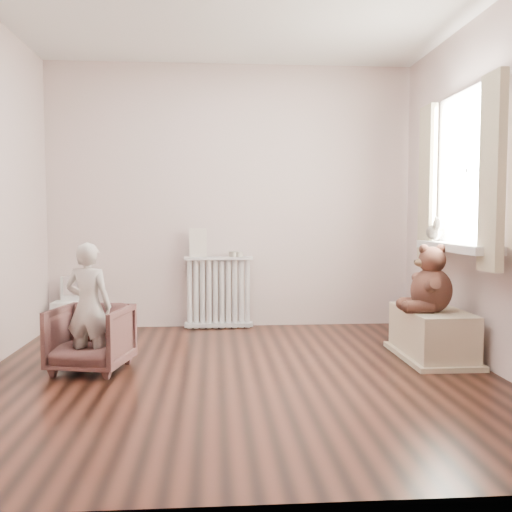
{
  "coord_description": "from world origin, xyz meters",
  "views": [
    {
      "loc": [
        -0.17,
        -3.9,
        1.11
      ],
      "look_at": [
        0.15,
        0.45,
        0.8
      ],
      "focal_mm": 40.0,
      "sensor_mm": 36.0,
      "label": 1
    }
  ],
  "objects": [
    {
      "name": "back_wall",
      "position": [
        0.0,
        1.8,
        1.3
      ],
      "size": [
        3.6,
        0.02,
        2.6
      ],
      "primitive_type": "cube",
      "color": "beige",
      "rests_on": "ground"
    },
    {
      "name": "tin_a",
      "position": [
        0.02,
        1.68,
        0.73
      ],
      "size": [
        0.09,
        0.09,
        0.05
      ],
      "primitive_type": "cylinder",
      "color": "#A59E8C",
      "rests_on": "radiator"
    },
    {
      "name": "toy_bench",
      "position": [
        1.52,
        0.36,
        0.2
      ],
      "size": [
        0.43,
        0.82,
        0.38
      ],
      "primitive_type": "cube",
      "color": "beige",
      "rests_on": "floor"
    },
    {
      "name": "front_wall",
      "position": [
        0.0,
        -1.8,
        1.3
      ],
      "size": [
        3.6,
        0.02,
        2.6
      ],
      "primitive_type": "cube",
      "color": "beige",
      "rests_on": "ground"
    },
    {
      "name": "window_sill",
      "position": [
        1.67,
        0.3,
        0.87
      ],
      "size": [
        0.22,
        1.1,
        0.06
      ],
      "primitive_type": "cube",
      "color": "silver",
      "rests_on": "right_wall"
    },
    {
      "name": "paper_doll",
      "position": [
        -0.33,
        1.68,
        0.85
      ],
      "size": [
        0.17,
        0.02,
        0.28
      ],
      "primitive_type": "cube",
      "color": "beige",
      "rests_on": "radiator"
    },
    {
      "name": "armchair",
      "position": [
        -1.05,
        0.19,
        0.24
      ],
      "size": [
        0.6,
        0.61,
        0.47
      ],
      "primitive_type": "imported",
      "rotation": [
        0.0,
        0.0,
        -0.22
      ],
      "color": "#53312E",
      "rests_on": "floor"
    },
    {
      "name": "plush_cat",
      "position": [
        1.66,
        0.7,
        1.0
      ],
      "size": [
        0.19,
        0.26,
        0.2
      ],
      "primitive_type": null,
      "rotation": [
        0.0,
        0.0,
        0.22
      ],
      "color": "gray",
      "rests_on": "window_sill"
    },
    {
      "name": "curtain_left",
      "position": [
        1.65,
        -0.27,
        1.39
      ],
      "size": [
        0.06,
        0.26,
        1.3
      ],
      "primitive_type": "cube",
      "color": "#C4B993",
      "rests_on": "right_wall"
    },
    {
      "name": "window",
      "position": [
        1.76,
        0.3,
        1.45
      ],
      "size": [
        0.03,
        0.9,
        1.1
      ],
      "primitive_type": "cube",
      "color": "white",
      "rests_on": "right_wall"
    },
    {
      "name": "teddy_bear",
      "position": [
        1.47,
        0.27,
        0.67
      ],
      "size": [
        0.43,
        0.34,
        0.5
      ],
      "primitive_type": null,
      "rotation": [
        0.0,
        0.0,
        -0.06
      ],
      "color": "#351C15",
      "rests_on": "toy_bench"
    },
    {
      "name": "right_wall",
      "position": [
        1.8,
        0.0,
        1.3
      ],
      "size": [
        0.02,
        3.6,
        2.6
      ],
      "primitive_type": "cube",
      "color": "beige",
      "rests_on": "ground"
    },
    {
      "name": "toy_vanity",
      "position": [
        -1.55,
        1.65,
        0.28
      ],
      "size": [
        0.33,
        0.24,
        0.52
      ],
      "primitive_type": "cube",
      "color": "silver",
      "rests_on": "floor"
    },
    {
      "name": "floor",
      "position": [
        0.0,
        0.0,
        0.0
      ],
      "size": [
        3.6,
        3.6,
        0.01
      ],
      "primitive_type": "cube",
      "color": "black",
      "rests_on": "ground"
    },
    {
      "name": "child",
      "position": [
        -1.05,
        0.14,
        0.47
      ],
      "size": [
        0.37,
        0.28,
        0.9
      ],
      "primitive_type": "imported",
      "rotation": [
        0.0,
        0.0,
        2.92
      ],
      "color": "beige",
      "rests_on": "armchair"
    },
    {
      "name": "radiator",
      "position": [
        -0.13,
        1.68,
        0.39
      ],
      "size": [
        0.67,
        0.13,
        0.71
      ],
      "primitive_type": "cube",
      "color": "silver",
      "rests_on": "floor"
    },
    {
      "name": "tin_b",
      "position": [
        0.06,
        1.68,
        0.73
      ],
      "size": [
        0.09,
        0.09,
        0.05
      ],
      "primitive_type": "cylinder",
      "color": "#A59E8C",
      "rests_on": "radiator"
    },
    {
      "name": "curtain_right",
      "position": [
        1.65,
        0.87,
        1.39
      ],
      "size": [
        0.06,
        0.26,
        1.3
      ],
      "primitive_type": "cube",
      "color": "#C4B993",
      "rests_on": "right_wall"
    }
  ]
}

